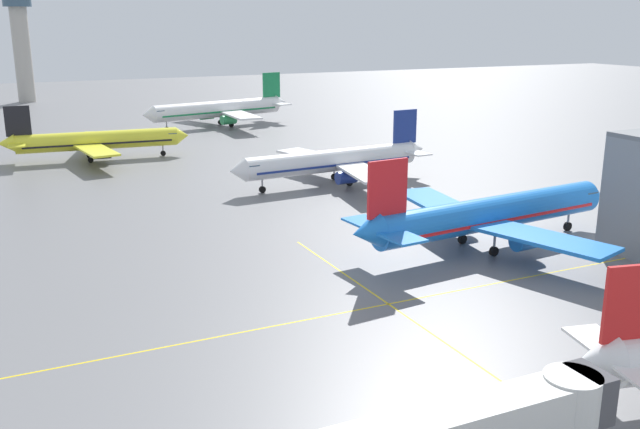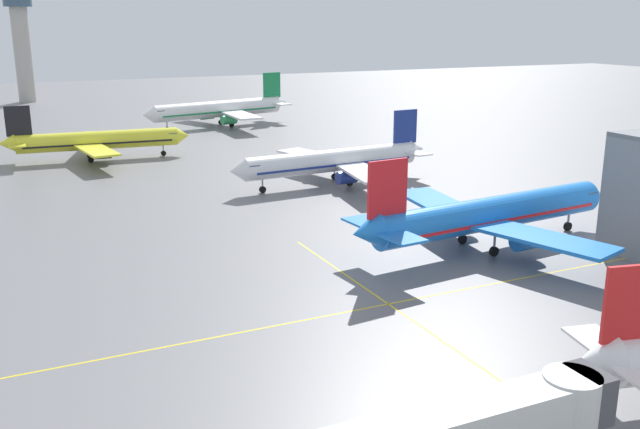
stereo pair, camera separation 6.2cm
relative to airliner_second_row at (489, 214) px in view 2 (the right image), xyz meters
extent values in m
cone|color=white|center=(-16.32, -31.45, -0.05)|extent=(3.42, 3.69, 3.15)
cube|color=red|center=(-14.11, -31.95, 3.70)|extent=(4.16, 1.23, 5.24)
cube|color=white|center=(-13.96, -29.30, -0.05)|extent=(3.72, 5.04, 0.21)
cylinder|color=blue|center=(0.53, 0.05, 0.07)|extent=(31.80, 6.62, 3.75)
cone|color=blue|center=(17.54, 1.61, 0.07)|extent=(2.89, 3.90, 3.68)
cone|color=blue|center=(-16.78, -1.54, 0.46)|extent=(3.47, 3.84, 3.56)
cube|color=red|center=(-14.22, -1.30, 4.71)|extent=(4.75, 0.79, 5.92)
cube|color=blue|center=(-14.44, -4.30, 0.46)|extent=(3.62, 5.40, 0.24)
cube|color=blue|center=(-14.98, 1.60, 0.46)|extent=(3.62, 5.40, 0.24)
cube|color=blue|center=(0.31, -8.40, -0.52)|extent=(9.29, 15.67, 0.39)
cube|color=blue|center=(-1.22, 8.31, -0.52)|extent=(6.84, 15.31, 0.39)
cylinder|color=blue|center=(1.19, -5.05, -1.81)|extent=(3.53, 2.37, 2.07)
cylinder|color=blue|center=(0.25, 5.18, -1.81)|extent=(3.53, 2.37, 2.07)
cube|color=#385166|center=(15.27, 1.40, 0.61)|extent=(2.08, 3.60, 0.69)
cube|color=red|center=(0.53, 0.05, -0.40)|extent=(29.29, 6.43, 0.36)
cylinder|color=#99999E|center=(13.31, 1.22, -2.35)|extent=(0.28, 0.28, 1.63)
cylinder|color=black|center=(13.31, 1.22, -3.43)|extent=(1.12, 0.54, 1.09)
cylinder|color=#99999E|center=(-1.21, -2.69, -2.35)|extent=(0.28, 0.28, 1.63)
cylinder|color=black|center=(-1.21, -2.69, -3.43)|extent=(1.12, 0.54, 1.09)
cylinder|color=#99999E|center=(-1.67, 2.42, -2.35)|extent=(0.28, 0.28, 1.63)
cylinder|color=black|center=(-1.67, 2.42, -3.43)|extent=(1.12, 0.54, 1.09)
cylinder|color=white|center=(-1.71, 36.70, -0.18)|extent=(29.84, 5.40, 3.52)
cone|color=white|center=(-17.73, 35.68, -0.18)|extent=(2.63, 3.60, 3.45)
cone|color=white|center=(14.58, 37.73, 0.20)|extent=(3.17, 3.53, 3.35)
cube|color=navy|center=(12.17, 37.58, 4.18)|extent=(4.46, 0.62, 5.56)
cube|color=white|center=(12.46, 40.39, 0.20)|extent=(3.27, 5.00, 0.22)
cube|color=white|center=(12.81, 34.83, 0.20)|extent=(3.27, 5.00, 0.22)
cube|color=white|center=(-1.29, 44.62, -0.73)|extent=(8.39, 14.70, 0.37)
cube|color=white|center=(-0.29, 28.89, -0.73)|extent=(6.79, 14.46, 0.37)
cylinder|color=navy|center=(-2.21, 41.50, -1.94)|extent=(3.27, 2.14, 1.95)
cylinder|color=navy|center=(-1.59, 31.87, -1.94)|extent=(3.27, 2.14, 1.95)
cube|color=#385166|center=(-15.60, 35.81, 0.33)|extent=(1.87, 3.34, 0.65)
cube|color=navy|center=(-1.71, 36.70, -0.62)|extent=(27.47, 5.29, 0.33)
cylinder|color=#99999E|center=(-13.75, 35.93, -2.45)|extent=(0.26, 0.26, 1.53)
cylinder|color=black|center=(-13.75, 35.93, -3.47)|extent=(1.04, 0.48, 1.02)
cylinder|color=#99999E|center=(-0.02, 39.22, -2.45)|extent=(0.26, 0.26, 1.53)
cylinder|color=black|center=(-0.02, 39.22, -3.47)|extent=(1.04, 0.48, 1.02)
cylinder|color=#99999E|center=(0.29, 34.41, -2.45)|extent=(0.26, 0.26, 1.53)
cylinder|color=black|center=(0.29, 34.41, -3.47)|extent=(1.04, 0.48, 1.02)
cylinder|color=yellow|center=(-31.77, 73.24, -0.31)|extent=(28.80, 5.85, 3.40)
cone|color=yellow|center=(-16.36, 71.91, -0.31)|extent=(2.60, 3.52, 3.33)
cone|color=yellow|center=(-47.45, 74.60, 0.05)|extent=(3.13, 3.46, 3.23)
cube|color=black|center=(-45.13, 74.40, 3.89)|extent=(4.30, 0.69, 5.36)
cube|color=yellow|center=(-45.81, 71.76, 0.05)|extent=(3.25, 4.88, 0.21)
cube|color=yellow|center=(-45.35, 77.11, 0.05)|extent=(3.25, 4.88, 0.21)
cube|color=yellow|center=(-33.32, 65.75, -0.85)|extent=(6.26, 13.88, 0.36)
cube|color=yellow|center=(-32.01, 80.89, -0.85)|extent=(8.36, 14.18, 0.36)
cylinder|color=black|center=(-31.99, 68.59, -2.01)|extent=(3.19, 2.13, 1.88)
cylinder|color=black|center=(-31.19, 77.86, -2.01)|extent=(3.19, 2.13, 1.88)
cube|color=#385166|center=(-18.41, 72.08, 0.18)|extent=(1.87, 3.25, 0.63)
cube|color=black|center=(-31.77, 73.24, -0.74)|extent=(26.52, 5.69, 0.32)
cylinder|color=#99999E|center=(-20.19, 72.24, -2.50)|extent=(0.25, 0.25, 1.48)
cylinder|color=black|center=(-20.19, 72.24, -3.49)|extent=(1.01, 0.49, 0.98)
cylinder|color=#99999E|center=(-33.75, 71.08, -2.50)|extent=(0.25, 0.25, 1.48)
cylinder|color=black|center=(-33.75, 71.08, -3.49)|extent=(1.01, 0.49, 0.98)
cylinder|color=#99999E|center=(-33.35, 75.71, -2.50)|extent=(0.25, 0.25, 1.48)
cylinder|color=black|center=(-33.35, 75.71, -3.49)|extent=(1.01, 0.49, 0.98)
cylinder|color=white|center=(0.94, 104.50, 0.30)|extent=(33.49, 10.65, 3.96)
cone|color=white|center=(-16.73, 100.84, 0.30)|extent=(3.44, 4.35, 3.88)
cone|color=white|center=(18.92, 108.22, 0.72)|extent=(4.03, 4.36, 3.77)
cube|color=#197F47|center=(16.26, 107.67, 5.20)|extent=(4.98, 1.38, 6.26)
cube|color=white|center=(16.14, 110.84, 0.72)|extent=(4.37, 5.99, 0.25)
cube|color=white|center=(17.41, 104.71, 0.72)|extent=(4.37, 5.99, 0.25)
cube|color=white|center=(0.17, 113.39, -0.33)|extent=(11.25, 16.51, 0.42)
cube|color=white|center=(3.76, 96.03, -0.33)|extent=(5.51, 15.67, 0.42)
cylinder|color=#2D9956|center=(-0.36, 109.77, -1.68)|extent=(3.92, 2.86, 2.19)
cylinder|color=#2D9956|center=(1.84, 99.15, -1.68)|extent=(3.92, 2.86, 2.19)
cube|color=#385166|center=(-14.38, 101.33, 0.87)|extent=(2.58, 3.95, 0.73)
cube|color=#197F47|center=(0.94, 104.50, -0.20)|extent=(30.88, 10.15, 0.38)
cylinder|color=#99999E|center=(-12.34, 101.75, -2.26)|extent=(0.29, 0.29, 1.72)
cylinder|color=black|center=(-12.34, 101.75, -3.40)|extent=(1.22, 0.69, 1.15)
cylinder|color=#99999E|center=(2.43, 107.58, -2.26)|extent=(0.29, 0.29, 1.72)
cylinder|color=black|center=(2.43, 107.58, -3.40)|extent=(1.22, 0.69, 1.15)
cylinder|color=#99999E|center=(3.53, 102.27, -2.26)|extent=(0.29, 0.29, 1.72)
cylinder|color=black|center=(3.53, 102.27, -3.40)|extent=(1.22, 0.69, 1.15)
cube|color=yellow|center=(-18.75, -9.52, -3.97)|extent=(153.62, 0.20, 0.01)
cube|color=yellow|center=(-18.75, -26.84, -3.97)|extent=(0.20, 76.20, 0.01)
cylinder|color=silver|center=(-21.57, -34.63, 0.12)|extent=(3.38, 3.38, 2.97)
cube|color=#47474C|center=(-20.27, -34.64, 0.12)|extent=(1.63, 2.99, 2.97)
cylinder|color=#ADA89E|center=(-37.43, 182.22, 10.51)|extent=(5.20, 5.20, 28.98)
cylinder|color=#385166|center=(-37.43, 182.22, 26.61)|extent=(8.40, 8.40, 3.20)
camera|label=1|loc=(-50.30, -61.38, 21.24)|focal=39.72mm
camera|label=2|loc=(-50.25, -61.41, 21.24)|focal=39.72mm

